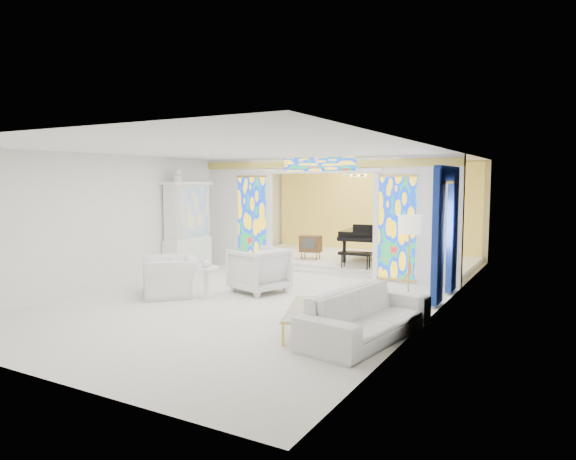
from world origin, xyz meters
The scene contains 24 objects.
floor centered at (0.00, 0.00, 0.00)m, with size 12.00×12.00×0.00m, color silver.
ceiling centered at (0.00, 0.00, 3.00)m, with size 7.00×12.00×0.02m, color white.
wall_back centered at (0.00, 6.00, 1.50)m, with size 7.00×0.02×3.00m, color silver.
wall_front centered at (0.00, -6.00, 1.50)m, with size 7.00×0.02×3.00m, color silver.
wall_left centered at (-3.50, 0.00, 1.50)m, with size 0.02×12.00×3.00m, color silver.
wall_right centered at (3.50, 0.00, 1.50)m, with size 0.02×12.00×3.00m, color silver.
partition_wall centered at (0.00, 2.00, 1.65)m, with size 7.00×0.22×3.00m.
stained_glass_left centered at (-2.03, 1.89, 1.30)m, with size 0.90×0.04×2.40m, color gold.
stained_glass_right centered at (2.03, 1.89, 1.30)m, with size 0.90×0.04×2.40m, color gold.
stained_glass_transom centered at (0.00, 1.89, 2.82)m, with size 2.00×0.04×0.34m, color gold.
alcove_platform centered at (0.00, 4.10, 0.09)m, with size 6.80×3.80×0.18m, color silver.
gold_curtain_back centered at (0.00, 5.88, 1.50)m, with size 6.70×0.10×2.90m, color #FFDC58.
chandelier centered at (0.20, 4.00, 2.55)m, with size 0.48×0.48×0.30m, color gold.
blue_drapes centered at (3.40, 0.70, 1.58)m, with size 0.14×1.85×2.65m.
china_cabinet centered at (-3.22, 0.60, 1.17)m, with size 0.56×1.46×2.72m.
armchair_left centered at (-1.75, -1.73, 0.40)m, with size 1.23×1.07×0.80m, color silver.
armchair_right centered at (-0.26, -0.56, 0.48)m, with size 1.03×1.06×0.97m, color white.
sofa centered at (2.95, -2.54, 0.37)m, with size 2.54×0.99×0.74m, color white.
side_table centered at (-0.91, -1.56, 0.42)m, with size 0.67×0.67×0.64m.
vase centered at (-0.91, -1.56, 0.75)m, with size 0.20×0.20×0.20m, color silver.
coffee_table centered at (1.94, -2.66, 0.35)m, with size 1.09×1.78×0.38m.
floor_lamp centered at (2.94, -0.29, 1.50)m, with size 0.56×0.56×1.76m.
grand_piano centered at (0.78, 3.84, 0.89)m, with size 1.77×2.75×1.05m.
tv_console centered at (-0.87, 3.15, 0.62)m, with size 0.63×0.47×0.67m.
Camera 1 is at (5.63, -9.82, 2.41)m, focal length 32.00 mm.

